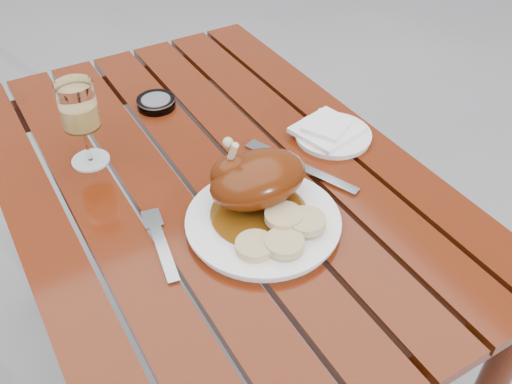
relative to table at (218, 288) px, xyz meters
The scene contains 11 objects.
ground 0.38m from the table, ahead, with size 60.00×60.00×0.00m, color slate.
table is the anchor object (origin of this frame).
dinner_plate 0.43m from the table, 86.35° to the right, with size 0.29×0.29×0.02m, color white.
roast_duck 0.47m from the table, 80.49° to the right, with size 0.21×0.19×0.14m.
bread_dumplings 0.48m from the table, 86.07° to the right, with size 0.18×0.12×0.03m.
wine_glass 0.54m from the table, 141.18° to the left, with size 0.08×0.08×0.19m, color #F9CF71.
side_plate 0.48m from the table, ahead, with size 0.17×0.17×0.01m, color white.
napkin 0.49m from the table, ahead, with size 0.13×0.12×0.01m, color white.
ashtray 0.48m from the table, 89.36° to the left, with size 0.09×0.09×0.02m, color #B2B7BC.
fork 0.44m from the table, 138.95° to the right, with size 0.02×0.18×0.01m, color gray.
knife 0.43m from the table, 30.12° to the right, with size 0.02×0.23×0.01m, color gray.
Camera 1 is at (-0.39, -0.84, 1.49)m, focal length 40.00 mm.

